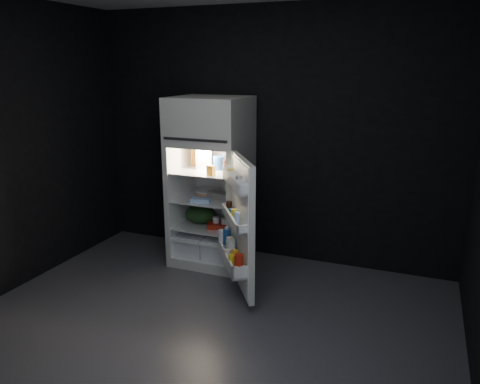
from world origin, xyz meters
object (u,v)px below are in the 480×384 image
at_px(milk_jug, 204,157).
at_px(yogurt_tray, 221,225).
at_px(egg_carton, 221,196).
at_px(fridge_door, 239,227).
at_px(refrigerator, 212,176).

xyz_separation_m(milk_jug, yogurt_tray, (0.26, -0.14, -0.69)).
distance_m(milk_jug, egg_carton, 0.46).
relative_size(fridge_door, yogurt_tray, 4.24).
bearing_deg(milk_jug, refrigerator, -36.40).
distance_m(refrigerator, fridge_door, 0.94).
height_order(milk_jug, yogurt_tray, milk_jug).
xyz_separation_m(egg_carton, yogurt_tray, (0.02, -0.05, -0.31)).
distance_m(fridge_door, yogurt_tray, 0.75).
relative_size(egg_carton, yogurt_tray, 1.03).
bearing_deg(egg_carton, yogurt_tray, -49.36).
bearing_deg(yogurt_tray, refrigerator, 123.94).
bearing_deg(refrigerator, fridge_door, -49.59).
xyz_separation_m(refrigerator, yogurt_tray, (0.15, -0.11, -0.50)).
distance_m(refrigerator, yogurt_tray, 0.54).
relative_size(refrigerator, milk_jug, 7.42).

